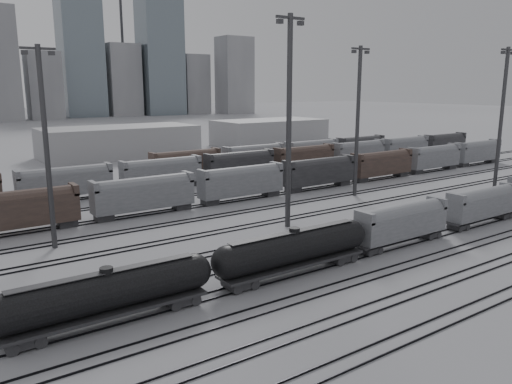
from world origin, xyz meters
TOP-DOWN VIEW (x-y plane):
  - ground at (0.00, 0.00)m, footprint 900.00×900.00m
  - tracks at (0.00, 17.50)m, footprint 220.00×71.50m
  - tank_car_a at (-24.71, 1.00)m, footprint 18.16×3.03m
  - tank_car_b at (-5.94, 1.00)m, footprint 18.64×3.11m
  - hopper_car_a at (10.34, 1.00)m, footprint 13.45×2.67m
  - hopper_car_b at (27.05, 1.00)m, footprint 13.30×2.64m
  - light_mast_b at (-23.61, 23.41)m, footprint 3.67×0.59m
  - light_mast_c at (4.36, 15.05)m, footprint 4.37×0.70m
  - light_mast_d at (26.08, 23.86)m, footprint 4.00×0.64m
  - light_mast_e at (49.84, 12.34)m, footprint 4.02×0.64m
  - bg_string_near at (8.00, 32.00)m, footprint 151.00×3.00m
  - bg_string_mid at (18.00, 48.00)m, footprint 151.00×3.00m
  - bg_string_far at (35.50, 56.00)m, footprint 66.00×3.00m
  - warehouse_mid at (10.00, 95.00)m, footprint 40.00×18.00m
  - warehouse_right at (60.00, 95.00)m, footprint 35.00×18.00m
  - skyline at (10.84, 280.00)m, footprint 316.00×22.40m
  - crane_right at (91.26, 305.00)m, footprint 42.00×1.80m

SIDE VIEW (x-z plane):
  - ground at x=0.00m, z-range 0.00..0.00m
  - tracks at x=0.00m, z-range 0.00..0.16m
  - tank_car_a at x=-24.71m, z-range 0.35..4.84m
  - tank_car_b at x=-5.94m, z-range 0.36..4.97m
  - bg_string_far at x=35.50m, z-range 0.00..5.60m
  - bg_string_near at x=8.00m, z-range 0.00..5.60m
  - bg_string_mid at x=18.00m, z-range 0.00..5.60m
  - hopper_car_b at x=27.05m, z-range 0.56..5.32m
  - hopper_car_a at x=10.34m, z-range 0.57..5.37m
  - warehouse_mid at x=10.00m, z-range 0.00..8.00m
  - warehouse_right at x=60.00m, z-range 0.00..8.00m
  - light_mast_b at x=-23.61m, z-range 0.70..23.61m
  - light_mast_d at x=26.08m, z-range 0.76..25.74m
  - light_mast_e at x=49.84m, z-range 0.77..25.88m
  - light_mast_c at x=4.36m, z-range 0.83..28.15m
  - skyline at x=10.84m, z-range -12.77..82.23m
  - crane_right at x=91.26m, z-range 7.39..107.39m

